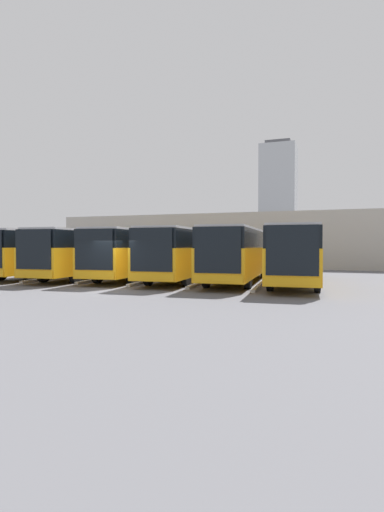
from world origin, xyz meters
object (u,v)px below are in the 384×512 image
object	(u,v)px
bus_2	(187,252)
bus_3	(140,252)
bus_1	(239,252)
bus_0	(295,253)
bus_5	(52,251)
bus_4	(92,252)

from	to	relation	value
bus_2	bus_3	xyz separation A→B (m)	(3.41, -0.16, 0.00)
bus_3	bus_1	bearing A→B (deg)	174.52
bus_0	bus_1	bearing A→B (deg)	-10.13
bus_3	bus_5	size ratio (longest dim) A/B	1.00
bus_5	bus_0	bearing A→B (deg)	176.04
bus_3	bus_0	bearing A→B (deg)	172.96
bus_1	bus_2	distance (m)	3.41
bus_2	bus_4	distance (m)	6.84
bus_2	bus_3	bearing A→B (deg)	-6.59
bus_0	bus_4	distance (m)	13.65
bus_1	bus_3	world-z (taller)	same
bus_1	bus_2	size ratio (longest dim) A/B	1.00
bus_0	bus_4	size ratio (longest dim) A/B	1.00
bus_0	bus_2	distance (m)	6.84
bus_4	bus_5	xyz separation A→B (m)	(3.41, -0.05, 0.00)
bus_0	bus_1	size ratio (longest dim) A/B	1.00
bus_3	bus_4	xyz separation A→B (m)	(3.41, 0.59, 0.00)
bus_1	bus_0	bearing A→B (deg)	169.87
bus_3	bus_4	distance (m)	3.46
bus_0	bus_3	world-z (taller)	same
bus_2	bus_0	bearing A→B (deg)	172.74
bus_1	bus_2	bearing A→B (deg)	-4.36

